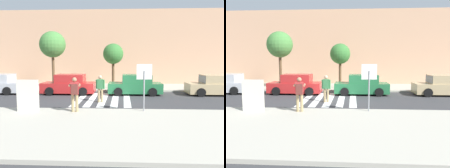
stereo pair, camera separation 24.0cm
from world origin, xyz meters
The scene contains 18 objects.
ground_plane centered at (0.00, 0.00, 0.00)m, with size 120.00×120.00×0.00m, color #38383A.
sidewalk_near centered at (0.00, -6.20, 0.07)m, with size 60.00×6.00×0.14m, color #B2AD9E.
sidewalk_far centered at (0.00, 6.00, 0.07)m, with size 60.00×4.80×0.14m, color #B2AD9E.
building_facade_far centered at (0.00, 10.40, 3.89)m, with size 56.00×4.00×7.79m, color tan.
crosswalk_stripe_0 centered at (-1.60, 0.20, 0.00)m, with size 0.44×5.20×0.01m, color silver.
crosswalk_stripe_1 centered at (-0.80, 0.20, 0.00)m, with size 0.44×5.20×0.01m, color silver.
crosswalk_stripe_2 centered at (0.00, 0.20, 0.00)m, with size 0.44×5.20×0.01m, color silver.
crosswalk_stripe_3 centered at (0.80, 0.20, 0.00)m, with size 0.44×5.20×0.01m, color silver.
crosswalk_stripe_4 centered at (1.60, 0.20, 0.00)m, with size 0.44×5.20×0.01m, color silver.
stop_sign centered at (2.38, -3.64, 1.86)m, with size 0.76×0.08×2.37m.
photographer_with_backpack centered at (-1.07, -3.99, 1.17)m, with size 0.68×0.91×1.72m.
pedestrian_crossing centered at (-0.11, -0.88, 0.97)m, with size 0.58×0.28×1.72m.
parked_car_red centered at (-2.89, 2.30, 0.73)m, with size 4.10×1.92×1.55m.
parked_car_green centered at (2.29, 2.30, 0.73)m, with size 4.10×1.92×1.55m.
parked_car_tan centered at (8.34, 2.30, 0.73)m, with size 4.10×1.92×1.55m.
street_tree_west centered at (-4.81, 4.42, 3.96)m, with size 2.26×2.26×4.98m.
street_tree_center centered at (0.46, 4.89, 3.15)m, with size 1.80×1.80×3.95m.
advertising_board centered at (-3.42, -4.02, 0.94)m, with size 1.10×0.11×1.60m.
Camera 2 is at (1.54, -14.52, 2.80)m, focal length 35.00 mm.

